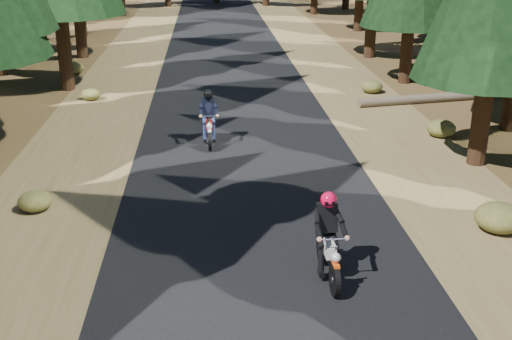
# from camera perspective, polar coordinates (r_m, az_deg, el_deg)

# --- Properties ---
(ground) EXTENTS (120.00, 120.00, 0.00)m
(ground) POSITION_cam_1_polar(r_m,az_deg,el_deg) (12.43, 0.53, -7.18)
(ground) COLOR #4A331A
(ground) RESTS_ON ground
(road) EXTENTS (6.00, 100.00, 0.01)m
(road) POSITION_cam_1_polar(r_m,az_deg,el_deg) (17.00, -0.90, 0.66)
(road) COLOR black
(road) RESTS_ON ground
(shoulder_l) EXTENTS (3.20, 100.00, 0.01)m
(shoulder_l) POSITION_cam_1_polar(r_m,az_deg,el_deg) (17.36, -16.23, 0.23)
(shoulder_l) COLOR brown
(shoulder_l) RESTS_ON ground
(shoulder_r) EXTENTS (3.20, 100.00, 0.01)m
(shoulder_r) POSITION_cam_1_polar(r_m,az_deg,el_deg) (17.86, 14.00, 1.01)
(shoulder_r) COLOR brown
(shoulder_r) RESTS_ON ground
(log_near) EXTENTS (6.04, 1.43, 0.32)m
(log_near) POSITION_cam_1_polar(r_m,az_deg,el_deg) (24.04, 15.85, 6.21)
(log_near) COLOR #4C4233
(log_near) RESTS_ON ground
(understory_shrubs) EXTENTS (15.24, 26.60, 0.68)m
(understory_shrubs) POSITION_cam_1_polar(r_m,az_deg,el_deg) (17.34, 6.27, 1.90)
(understory_shrubs) COLOR #474C1E
(understory_shrubs) RESTS_ON ground
(rider_lead) EXTENTS (0.57, 1.78, 1.58)m
(rider_lead) POSITION_cam_1_polar(r_m,az_deg,el_deg) (11.33, 6.45, -7.21)
(rider_lead) COLOR beige
(rider_lead) RESTS_ON road
(rider_follow) EXTENTS (0.56, 1.76, 1.56)m
(rider_follow) POSITION_cam_1_polar(r_m,az_deg,el_deg) (18.38, -4.20, 3.85)
(rider_follow) COLOR maroon
(rider_follow) RESTS_ON road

